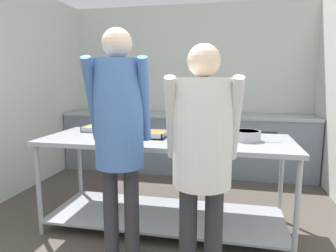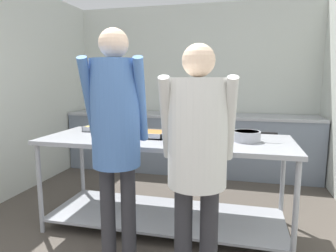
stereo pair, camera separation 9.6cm
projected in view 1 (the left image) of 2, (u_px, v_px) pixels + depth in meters
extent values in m
cube|color=silver|center=(189.00, 87.00, 4.98)|extent=(4.02, 0.06, 2.65)
cube|color=slate|center=(185.00, 144.00, 4.76)|extent=(3.86, 0.62, 0.88)
cube|color=#9EA0A8|center=(185.00, 115.00, 4.69)|extent=(3.86, 0.65, 0.04)
cube|color=black|center=(232.00, 116.00, 4.54)|extent=(0.44, 0.41, 0.02)
cube|color=#9EA0A8|center=(166.00, 140.00, 2.86)|extent=(2.36, 0.88, 0.04)
cube|color=#9EA0A8|center=(166.00, 215.00, 2.98)|extent=(2.28, 0.80, 0.02)
cylinder|color=#9EA0A8|center=(39.00, 191.00, 2.79)|extent=(0.04, 0.04, 0.86)
cylinder|color=#9EA0A8|center=(297.00, 213.00, 2.32)|extent=(0.04, 0.04, 0.86)
cylinder|color=#9EA0A8|center=(80.00, 167.00, 3.54)|extent=(0.04, 0.04, 0.86)
cylinder|color=#9EA0A8|center=(281.00, 180.00, 3.08)|extent=(0.04, 0.04, 0.86)
cube|color=#9EA0A8|center=(106.00, 130.00, 3.25)|extent=(0.45, 0.31, 0.01)
cube|color=gold|center=(106.00, 128.00, 3.24)|extent=(0.43, 0.28, 0.04)
cube|color=#9EA0A8|center=(101.00, 131.00, 3.10)|extent=(0.45, 0.01, 0.05)
cube|color=#9EA0A8|center=(112.00, 126.00, 3.39)|extent=(0.45, 0.01, 0.05)
cube|color=#9EA0A8|center=(88.00, 128.00, 3.29)|extent=(0.01, 0.31, 0.05)
cube|color=#9EA0A8|center=(126.00, 129.00, 3.20)|extent=(0.01, 0.31, 0.05)
cube|color=#9EA0A8|center=(143.00, 136.00, 2.93)|extent=(0.45, 0.28, 0.01)
cube|color=#9E6B33|center=(143.00, 133.00, 2.92)|extent=(0.42, 0.26, 0.04)
cube|color=#9EA0A8|center=(139.00, 136.00, 2.79)|extent=(0.45, 0.01, 0.05)
cube|color=#9EA0A8|center=(147.00, 131.00, 3.05)|extent=(0.45, 0.01, 0.05)
cube|color=#9EA0A8|center=(122.00, 133.00, 2.97)|extent=(0.01, 0.28, 0.05)
cube|color=#9EA0A8|center=(165.00, 135.00, 2.88)|extent=(0.01, 0.28, 0.05)
cylinder|color=#3D668C|center=(180.00, 136.00, 2.81)|extent=(0.23, 0.23, 0.06)
sphere|color=#2D702D|center=(186.00, 131.00, 2.80)|extent=(0.05, 0.05, 0.05)
sphere|color=#2D702D|center=(181.00, 130.00, 2.83)|extent=(0.07, 0.07, 0.07)
sphere|color=#2D702D|center=(177.00, 131.00, 2.80)|extent=(0.07, 0.07, 0.07)
sphere|color=#2D702D|center=(179.00, 131.00, 2.78)|extent=(0.06, 0.06, 0.06)
cylinder|color=white|center=(210.00, 134.00, 3.01)|extent=(0.23, 0.23, 0.01)
cylinder|color=white|center=(210.00, 133.00, 3.01)|extent=(0.23, 0.23, 0.01)
cylinder|color=white|center=(210.00, 132.00, 3.01)|extent=(0.23, 0.23, 0.01)
cylinder|color=white|center=(210.00, 131.00, 3.00)|extent=(0.22, 0.22, 0.01)
cylinder|color=#9EA0A8|center=(247.00, 136.00, 2.72)|extent=(0.25, 0.25, 0.09)
cylinder|color=#B7472D|center=(247.00, 131.00, 2.71)|extent=(0.22, 0.22, 0.01)
cylinder|color=black|center=(269.00, 133.00, 2.67)|extent=(0.14, 0.02, 0.02)
cylinder|color=#2D2D33|center=(188.00, 237.00, 2.06)|extent=(0.12, 0.12, 0.76)
cylinder|color=#2D2D33|center=(213.00, 239.00, 2.04)|extent=(0.12, 0.12, 0.76)
cylinder|color=silver|center=(171.00, 119.00, 1.94)|extent=(0.11, 0.32, 0.57)
cylinder|color=silver|center=(235.00, 120.00, 1.90)|extent=(0.11, 0.32, 0.57)
cylinder|color=silver|center=(203.00, 133.00, 1.94)|extent=(0.39, 0.39, 0.70)
sphere|color=beige|center=(204.00, 60.00, 1.87)|extent=(0.21, 0.21, 0.21)
cylinder|color=#2D2D33|center=(111.00, 219.00, 2.25)|extent=(0.11, 0.11, 0.83)
cylinder|color=#2D2D33|center=(132.00, 219.00, 2.25)|extent=(0.11, 0.11, 0.83)
cylinder|color=#4770B2|center=(92.00, 101.00, 2.11)|extent=(0.14, 0.35, 0.62)
cylinder|color=#4770B2|center=(145.00, 101.00, 2.11)|extent=(0.14, 0.35, 0.62)
cylinder|color=#4770B2|center=(119.00, 114.00, 2.13)|extent=(0.35, 0.35, 0.77)
sphere|color=beige|center=(117.00, 43.00, 2.05)|extent=(0.21, 0.21, 0.21)
cylinder|color=brown|center=(211.00, 109.00, 4.69)|extent=(0.07, 0.07, 0.16)
cone|color=brown|center=(211.00, 102.00, 4.67)|extent=(0.06, 0.06, 0.06)
cylinder|color=black|center=(211.00, 99.00, 4.67)|extent=(0.03, 0.03, 0.02)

